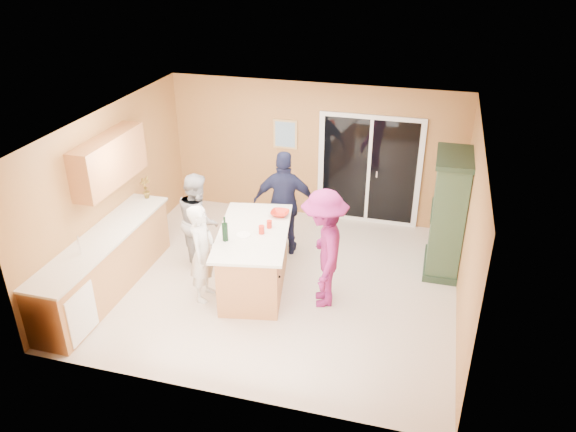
% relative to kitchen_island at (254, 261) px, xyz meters
% --- Properties ---
extents(floor, '(5.50, 5.50, 0.00)m').
position_rel_kitchen_island_xyz_m(floor, '(0.30, 0.21, -0.47)').
color(floor, beige).
rests_on(floor, ground).
extents(ceiling, '(5.50, 5.00, 0.10)m').
position_rel_kitchen_island_xyz_m(ceiling, '(0.30, 0.21, 2.13)').
color(ceiling, white).
rests_on(ceiling, wall_back).
extents(wall_back, '(5.50, 0.10, 2.60)m').
position_rel_kitchen_island_xyz_m(wall_back, '(0.30, 2.71, 0.83)').
color(wall_back, tan).
rests_on(wall_back, ground).
extents(wall_front, '(5.50, 0.10, 2.60)m').
position_rel_kitchen_island_xyz_m(wall_front, '(0.30, -2.29, 0.83)').
color(wall_front, tan).
rests_on(wall_front, ground).
extents(wall_left, '(0.10, 5.00, 2.60)m').
position_rel_kitchen_island_xyz_m(wall_left, '(-2.45, 0.21, 0.83)').
color(wall_left, tan).
rests_on(wall_left, ground).
extents(wall_right, '(0.10, 5.00, 2.60)m').
position_rel_kitchen_island_xyz_m(wall_right, '(3.05, 0.21, 0.83)').
color(wall_right, tan).
rests_on(wall_right, ground).
extents(left_cabinet_run, '(0.65, 3.05, 1.24)m').
position_rel_kitchen_island_xyz_m(left_cabinet_run, '(-2.15, -0.84, -0.00)').
color(left_cabinet_run, '#BF824A').
rests_on(left_cabinet_run, floor).
extents(upper_cabinets, '(0.35, 1.60, 0.75)m').
position_rel_kitchen_island_xyz_m(upper_cabinets, '(-2.28, 0.01, 1.41)').
color(upper_cabinets, '#BF824A').
rests_on(upper_cabinets, wall_left).
extents(sliding_door, '(1.90, 0.07, 2.10)m').
position_rel_kitchen_island_xyz_m(sliding_door, '(1.35, 2.68, 0.58)').
color(sliding_door, white).
rests_on(sliding_door, floor).
extents(framed_picture, '(0.46, 0.04, 0.56)m').
position_rel_kitchen_island_xyz_m(framed_picture, '(-0.25, 2.69, 1.13)').
color(framed_picture, tan).
rests_on(framed_picture, wall_back).
extents(kitchen_island, '(1.36, 2.05, 0.99)m').
position_rel_kitchen_island_xyz_m(kitchen_island, '(0.00, 0.00, 0.00)').
color(kitchen_island, '#BF824A').
rests_on(kitchen_island, floor).
extents(green_hutch, '(0.57, 1.08, 1.98)m').
position_rel_kitchen_island_xyz_m(green_hutch, '(2.79, 1.34, 0.50)').
color(green_hutch, '#203424').
rests_on(green_hutch, floor).
extents(woman_white, '(0.39, 0.57, 1.53)m').
position_rel_kitchen_island_xyz_m(woman_white, '(-0.64, -0.45, 0.30)').
color(woman_white, silver).
rests_on(woman_white, floor).
extents(woman_grey, '(0.93, 0.98, 1.60)m').
position_rel_kitchen_island_xyz_m(woman_grey, '(-1.10, 0.46, 0.33)').
color(woman_grey, '#9E9DA0').
rests_on(woman_grey, floor).
extents(woman_navy, '(1.13, 0.59, 1.83)m').
position_rel_kitchen_island_xyz_m(woman_navy, '(0.16, 1.18, 0.45)').
color(woman_navy, '#1A1D3A').
rests_on(woman_navy, floor).
extents(woman_magenta, '(0.94, 1.30, 1.81)m').
position_rel_kitchen_island_xyz_m(woman_magenta, '(1.09, -0.10, 0.44)').
color(woman_magenta, '#7F1B5B').
rests_on(woman_magenta, floor).
extents(serving_bowl, '(0.30, 0.30, 0.07)m').
position_rel_kitchen_island_xyz_m(serving_bowl, '(0.24, 0.59, 0.56)').
color(serving_bowl, red).
rests_on(serving_bowl, kitchen_island).
extents(tulip_vase, '(0.23, 0.20, 0.38)m').
position_rel_kitchen_island_xyz_m(tulip_vase, '(-2.15, 0.74, 0.66)').
color(tulip_vase, '#B93112').
rests_on(tulip_vase, left_cabinet_run).
extents(tumbler_near, '(0.09, 0.09, 0.12)m').
position_rel_kitchen_island_xyz_m(tumbler_near, '(0.20, 0.16, 0.59)').
color(tumbler_near, red).
rests_on(tumbler_near, kitchen_island).
extents(tumbler_far, '(0.10, 0.10, 0.13)m').
position_rel_kitchen_island_xyz_m(tumbler_far, '(0.14, -0.04, 0.59)').
color(tumbler_far, red).
rests_on(tumbler_far, kitchen_island).
extents(wine_bottle, '(0.09, 0.09, 0.37)m').
position_rel_kitchen_island_xyz_m(wine_bottle, '(-0.30, -0.37, 0.67)').
color(wine_bottle, black).
rests_on(wine_bottle, kitchen_island).
extents(white_plate, '(0.26, 0.26, 0.01)m').
position_rel_kitchen_island_xyz_m(white_plate, '(-0.10, -0.17, 0.53)').
color(white_plate, white).
rests_on(white_plate, kitchen_island).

